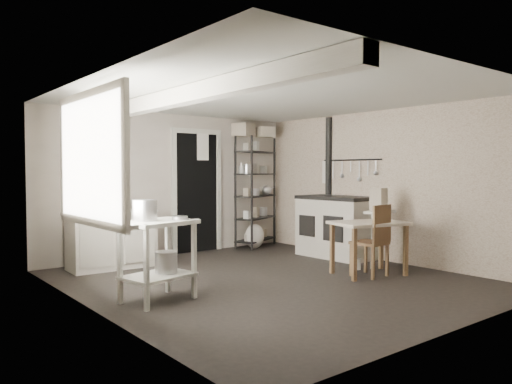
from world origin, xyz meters
TOP-DOWN VIEW (x-y plane):
  - floor at (0.00, 0.00)m, footprint 5.00×5.00m
  - ceiling at (0.00, 0.00)m, footprint 5.00×5.00m
  - wall_back at (0.00, 2.50)m, footprint 4.50×0.02m
  - wall_front at (0.00, -2.50)m, footprint 4.50×0.02m
  - wall_left at (-2.25, 0.00)m, footprint 0.02×5.00m
  - wall_right at (2.25, 0.00)m, footprint 0.02×5.00m
  - window at (-2.22, 0.20)m, footprint 0.12×1.76m
  - doorway at (0.45, 2.47)m, footprint 0.96×0.10m
  - ceiling_beam at (-1.20, 0.00)m, footprint 0.18×5.00m
  - wallpaper_panel at (2.24, 0.00)m, footprint 0.01×5.00m
  - utensil_rail at (2.19, 0.60)m, footprint 0.06×1.20m
  - prep_table at (-1.58, -0.02)m, footprint 0.84×0.68m
  - stockpot at (-1.71, 0.01)m, footprint 0.25×0.25m
  - saucepan at (-1.37, -0.13)m, footprint 0.21×0.21m
  - bucket at (-1.48, -0.01)m, footprint 0.28×0.28m
  - base_cabinets at (-1.25, 2.00)m, footprint 1.25×0.56m
  - mixing_bowl at (-1.17, 1.95)m, footprint 0.37×0.37m
  - counter_cup at (-1.63, 1.91)m, footprint 0.13×0.13m
  - shelf_rack at (1.59, 2.31)m, footprint 1.01×0.71m
  - shelf_jar at (1.27, 2.32)m, footprint 0.11×0.11m
  - storage_box_a at (1.35, 2.35)m, footprint 0.42×0.40m
  - storage_box_b at (1.77, 2.25)m, footprint 0.35×0.34m
  - stove at (1.92, 0.64)m, footprint 0.72×1.25m
  - stovepipe at (2.21, 1.10)m, footprint 0.11×0.11m
  - side_ledge at (1.81, -0.28)m, footprint 0.58×0.40m
  - oats_box at (1.72, -0.32)m, footprint 0.15×0.23m
  - work_table at (1.23, -0.55)m, footprint 1.07×0.87m
  - table_cup at (1.39, -0.65)m, footprint 0.13×0.13m
  - chair at (1.16, -0.61)m, footprint 0.42×0.44m
  - flour_sack at (1.43, 2.14)m, footprint 0.39×0.34m
  - floor_crock at (1.37, -0.22)m, footprint 0.12×0.12m

SIDE VIEW (x-z plane):
  - floor at x=0.00m, z-range 0.00..0.00m
  - floor_crock at x=1.37m, z-range 0.00..0.15m
  - flour_sack at x=1.43m, z-range 0.02..0.46m
  - work_table at x=1.23m, z-range 0.03..0.73m
  - bucket at x=-1.48m, z-range 0.26..0.51m
  - prep_table at x=-1.58m, z-range -0.03..0.83m
  - side_ledge at x=1.81m, z-range 0.03..0.83m
  - stove at x=1.92m, z-range -0.04..0.92m
  - base_cabinets at x=-1.25m, z-range 0.05..0.87m
  - chair at x=1.16m, z-range 0.02..0.95m
  - table_cup at x=1.39m, z-range 0.76..0.86m
  - saucepan at x=-1.37m, z-range 0.80..0.90m
  - stockpot at x=-1.71m, z-range 0.81..1.07m
  - shelf_rack at x=1.59m, z-range -0.04..1.94m
  - mixing_bowl at x=-1.17m, z-range 0.92..0.99m
  - counter_cup at x=-1.63m, z-range 0.92..1.01m
  - doorway at x=0.45m, z-range -0.04..2.04m
  - oats_box at x=1.72m, z-range 0.85..1.17m
  - wall_back at x=0.00m, z-range 0.00..2.30m
  - wall_front at x=0.00m, z-range 0.00..2.30m
  - wall_left at x=-2.25m, z-range 0.00..2.30m
  - wall_right at x=2.25m, z-range 0.00..2.30m
  - wallpaper_panel at x=2.24m, z-range 0.00..2.30m
  - shelf_jar at x=1.27m, z-range 1.27..1.47m
  - window at x=-2.22m, z-range 0.86..2.14m
  - utensil_rail at x=2.19m, z-range 1.33..1.77m
  - stovepipe at x=2.21m, z-range 0.91..2.27m
  - storage_box_b at x=1.77m, z-range 1.90..2.08m
  - storage_box_a at x=1.35m, z-range 1.89..2.13m
  - ceiling_beam at x=-1.20m, z-range 2.11..2.29m
  - ceiling at x=0.00m, z-range 2.30..2.30m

